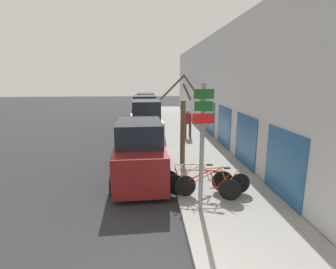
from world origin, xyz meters
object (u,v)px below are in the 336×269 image
object	(u,v)px
bicycle_2	(195,179)
parked_car_3	(146,106)
bicycle_0	(202,185)
signpost	(202,143)
parked_car_1	(146,124)
pedestrian_near	(188,121)
street_tree	(183,125)
parked_car_0	(140,153)
bicycle_1	(213,183)
parked_car_2	(145,113)

from	to	relation	value
bicycle_2	parked_car_3	world-z (taller)	parked_car_3
bicycle_0	bicycle_2	size ratio (longest dim) A/B	0.92
signpost	bicycle_2	distance (m)	1.96
bicycle_0	parked_car_1	world-z (taller)	parked_car_1
bicycle_2	pedestrian_near	distance (m)	8.01
street_tree	parked_car_0	bearing A→B (deg)	-145.92
signpost	parked_car_3	world-z (taller)	signpost
bicycle_0	street_tree	world-z (taller)	street_tree
bicycle_2	parked_car_3	size ratio (longest dim) A/B	0.53
bicycle_1	bicycle_2	xyz separation A→B (m)	(-0.49, 0.34, 0.01)
bicycle_0	street_tree	xyz separation A→B (m)	(-0.18, 3.23, 1.30)
parked_car_1	pedestrian_near	size ratio (longest dim) A/B	2.47
pedestrian_near	bicycle_1	bearing A→B (deg)	-92.43
signpost	parked_car_2	world-z (taller)	signpost
parked_car_0	parked_car_2	distance (m)	10.83
bicycle_2	parked_car_0	xyz separation A→B (m)	(-1.85, 1.53, 0.49)
signpost	bicycle_2	world-z (taller)	signpost
bicycle_1	parked_car_2	bearing A→B (deg)	8.19
bicycle_0	pedestrian_near	distance (m)	8.49
bicycle_1	parked_car_1	bearing A→B (deg)	14.15
bicycle_1	parked_car_2	xyz separation A→B (m)	(-2.24, 12.70, 0.56)
parked_car_1	pedestrian_near	xyz separation A→B (m)	(2.60, 0.79, 0.02)
parked_car_0	parked_car_3	size ratio (longest dim) A/B	0.95
parked_car_3	street_tree	size ratio (longest dim) A/B	1.23
parked_car_2	street_tree	distance (m)	9.80
bicycle_1	parked_car_3	size ratio (longest dim) A/B	0.53
bicycle_1	parked_car_0	distance (m)	3.04
bicycle_0	signpost	bearing A→B (deg)	-176.34
pedestrian_near	parked_car_3	bearing A→B (deg)	105.77
bicycle_1	parked_car_3	bearing A→B (deg)	5.08
bicycle_2	pedestrian_near	bearing A→B (deg)	-0.21
bicycle_1	street_tree	size ratio (longest dim) A/B	0.64
parked_car_0	bicycle_1	bearing A→B (deg)	-40.64
bicycle_0	parked_car_2	distance (m)	13.00
parked_car_0	street_tree	size ratio (longest dim) A/B	1.17
bicycle_2	pedestrian_near	world-z (taller)	pedestrian_near
bicycle_0	parked_car_2	xyz separation A→B (m)	(-1.85, 12.86, 0.56)
parked_car_2	pedestrian_near	size ratio (longest dim) A/B	2.52
pedestrian_near	bicycle_0	bearing A→B (deg)	-94.98
bicycle_0	street_tree	distance (m)	3.49
parked_car_0	parked_car_1	world-z (taller)	parked_car_1
bicycle_0	bicycle_1	size ratio (longest dim) A/B	0.93
pedestrian_near	bicycle_2	bearing A→B (deg)	-96.10
street_tree	parked_car_2	bearing A→B (deg)	99.86
bicycle_2	bicycle_1	bearing A→B (deg)	-117.52
street_tree	parked_car_3	bearing A→B (deg)	96.16
signpost	pedestrian_near	size ratio (longest dim) A/B	2.02
pedestrian_near	street_tree	bearing A→B (deg)	-100.41
parked_car_3	pedestrian_near	distance (m)	10.35
signpost	bicycle_0	distance (m)	1.71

